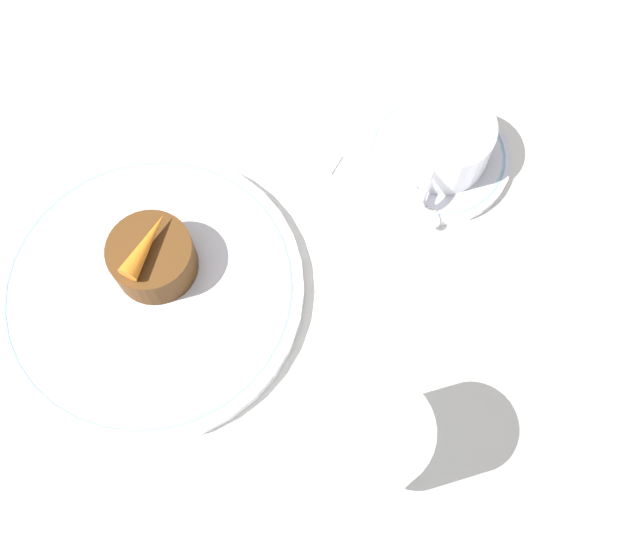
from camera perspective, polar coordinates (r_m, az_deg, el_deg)
name	(u,v)px	position (r m, az deg, el deg)	size (l,w,h in m)	color
ground_plane	(181,281)	(0.67, -10.51, -0.06)	(3.00, 3.00, 0.00)	white
dinner_plate	(150,290)	(0.67, -12.80, -0.77)	(0.27, 0.27, 0.01)	white
saucer	(437,157)	(0.72, 8.92, 9.26)	(0.14, 0.14, 0.01)	white
coffee_cup	(445,141)	(0.69, 9.52, 10.41)	(0.11, 0.08, 0.05)	white
spoon	(415,192)	(0.69, 7.27, 6.69)	(0.08, 0.09, 0.00)	silver
wine_glass	(374,441)	(0.54, 4.13, -12.13)	(0.08, 0.08, 0.13)	silver
fork	(267,131)	(0.73, -4.04, 11.24)	(0.04, 0.20, 0.01)	silver
dessert_cake	(150,263)	(0.65, -12.82, 1.30)	(0.07, 0.07, 0.04)	#563314
carrot_garnish	(143,250)	(0.62, -13.35, 2.27)	(0.06, 0.02, 0.02)	orange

